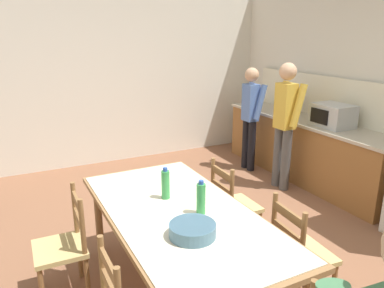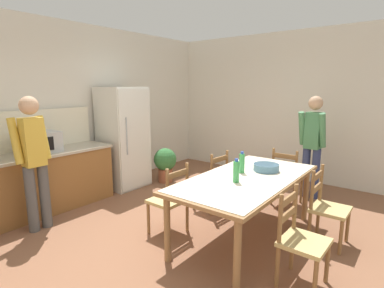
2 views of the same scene
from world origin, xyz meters
name	(u,v)px [view 1 (image 1 of 2)]	position (x,y,z in m)	size (l,w,h in m)	color
ground_plane	(213,254)	(0.00, 0.00, 0.00)	(8.32, 8.32, 0.00)	brown
wall_left	(115,74)	(-3.26, 0.00, 1.45)	(0.12, 5.20, 2.90)	silver
kitchen_counter	(304,148)	(-1.19, 2.23, 0.45)	(3.02, 0.66, 0.90)	brown
counter_splashback	(325,97)	(-1.18, 2.54, 1.20)	(2.98, 0.03, 0.60)	#EFE8CB
microwave	(333,116)	(-0.70, 2.21, 1.05)	(0.50, 0.39, 0.30)	#B2B7BC
paper_bag	(290,103)	(-1.55, 2.20, 1.08)	(0.24, 0.16, 0.36)	tan
dining_table	(180,220)	(0.42, -0.55, 0.71)	(2.13, 1.06, 0.79)	olive
bottle_near_centre	(166,184)	(0.15, -0.55, 0.91)	(0.07, 0.07, 0.27)	green
bottle_off_centre	(201,198)	(0.52, -0.42, 0.91)	(0.07, 0.07, 0.27)	green
serving_bowl	(193,229)	(0.79, -0.62, 0.84)	(0.32, 0.32, 0.09)	slate
chair_side_far_right	(299,254)	(0.89, 0.27, 0.44)	(0.45, 0.43, 0.91)	olive
chair_side_near_left	(64,247)	(-0.05, -1.36, 0.44)	(0.43, 0.41, 0.91)	olive
chair_side_far_left	(233,206)	(-0.07, 0.26, 0.44)	(0.42, 0.40, 0.91)	olive
person_at_sink	(251,114)	(-1.86, 1.71, 0.90)	(0.40, 0.28, 1.60)	black
person_at_counter	(285,120)	(-1.03, 1.69, 0.97)	(0.43, 0.30, 1.73)	#4C4C4C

